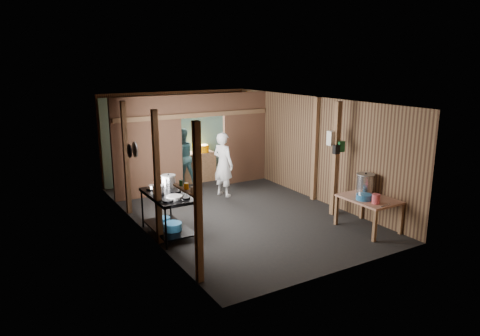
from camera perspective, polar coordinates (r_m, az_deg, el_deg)
floor at (r=10.43m, az=-0.56°, el=-5.65°), size 4.50×7.00×0.00m
ceiling at (r=9.87m, az=-0.60°, el=8.73°), size 4.50×7.00×0.00m
wall_back at (r=13.16m, az=-8.26°, el=4.15°), size 4.50×0.00×2.60m
wall_front at (r=7.36m, az=13.26°, el=-3.76°), size 4.50×0.00×2.60m
wall_left at (r=9.18m, az=-12.82°, el=-0.24°), size 0.00×7.00×2.60m
wall_right at (r=11.34m, az=9.31°, el=2.57°), size 0.00×7.00×2.60m
partition_left at (r=11.51m, az=-11.87°, el=2.62°), size 1.85×0.10×2.60m
partition_right at (r=12.72m, az=0.59°, el=3.96°), size 1.35×0.10×2.60m
partition_header at (r=11.95m, az=-4.89°, el=8.12°), size 1.30×0.10×0.60m
turquoise_panel at (r=13.12m, az=-8.16°, el=3.90°), size 4.40×0.06×2.50m
back_counter at (r=12.96m, az=-5.97°, el=0.12°), size 1.20×0.50×0.85m
wall_clock at (r=13.08m, az=-7.17°, el=6.79°), size 0.20×0.03×0.20m
post_left_a at (r=6.87m, az=-5.45°, el=-4.70°), size 0.10×0.12×2.60m
post_left_b at (r=8.47m, az=-10.68°, el=-1.31°), size 0.10×0.12×2.60m
post_left_c at (r=10.32m, az=-14.53°, el=1.20°), size 0.10×0.12×2.60m
post_right at (r=11.15m, az=9.69°, el=2.36°), size 0.10×0.12×2.60m
post_free at (r=10.13m, az=12.27°, el=1.09°), size 0.12×0.12×2.60m
cross_beam at (r=11.83m, az=-5.86°, el=6.82°), size 4.40×0.12×0.12m
pan_lid_big at (r=9.49m, az=-13.45°, el=2.34°), size 0.03×0.34×0.34m
pan_lid_small at (r=9.89m, az=-14.12°, el=2.16°), size 0.03×0.30×0.30m
wall_shelf at (r=7.29m, az=-6.95°, el=-2.83°), size 0.14×0.80×0.03m
jar_white at (r=7.05m, az=-6.14°, el=-2.83°), size 0.07×0.07×0.10m
jar_yellow at (r=7.27m, az=-6.96°, el=-2.34°), size 0.08×0.08×0.10m
jar_green at (r=7.46m, az=-7.64°, el=-1.93°), size 0.06×0.06×0.10m
bag_white at (r=10.06m, az=11.89°, el=3.82°), size 0.22×0.15×0.32m
bag_green at (r=10.08m, az=12.88°, el=2.74°), size 0.16×0.12×0.24m
bag_black at (r=9.98m, az=12.35°, el=2.36°), size 0.14×0.10×0.20m
gas_range at (r=9.07m, az=-9.26°, el=-5.95°), size 0.76×1.48×0.87m
prep_table at (r=9.65m, az=16.24°, el=-5.70°), size 0.85×1.16×0.69m
stove_pot_large at (r=9.28m, az=-9.24°, el=-1.81°), size 0.38×0.38×0.31m
stove_pot_med at (r=8.91m, az=-10.56°, el=-2.85°), size 0.25×0.25×0.21m
stove_saucepan at (r=9.26m, az=-11.36°, el=-2.49°), size 0.20×0.20×0.09m
frying_pan at (r=8.61m, az=-8.51°, el=-3.76°), size 0.42×0.59×0.07m
blue_tub_front at (r=8.96m, az=-8.71°, el=-7.50°), size 0.37×0.37×0.15m
blue_tub_back at (r=9.40m, az=-9.86°, el=-6.63°), size 0.28×0.28×0.11m
stock_pot at (r=9.79m, az=15.90°, el=-2.01°), size 0.48×0.48×0.45m
wash_basin at (r=9.38m, az=15.75°, el=-3.63°), size 0.39×0.39×0.12m
pink_bucket at (r=9.19m, az=17.20°, el=-3.84°), size 0.21×0.21×0.19m
knife at (r=9.16m, az=18.32°, el=-4.60°), size 0.30×0.07×0.01m
yellow_tub at (r=12.97m, az=-4.88°, el=2.54°), size 0.37×0.37×0.21m
red_cup at (r=12.71m, az=-7.46°, el=2.12°), size 0.13×0.13×0.15m
cook at (r=11.42m, az=-2.19°, el=0.46°), size 0.58×0.71×1.68m
worker_back at (r=12.62m, az=-7.56°, el=1.47°), size 0.82×0.66×1.61m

